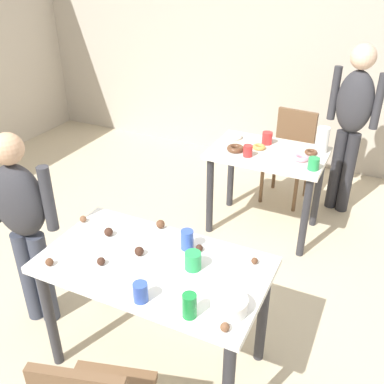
# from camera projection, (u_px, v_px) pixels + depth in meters

# --- Properties ---
(ground_plane) EXTENTS (6.40, 6.40, 0.00)m
(ground_plane) POSITION_uv_depth(u_px,v_px,m) (144.00, 353.00, 2.72)
(ground_plane) COLOR beige
(wall_back) EXTENTS (6.40, 0.10, 2.60)m
(wall_back) POSITION_uv_depth(u_px,v_px,m) (294.00, 46.00, 4.61)
(wall_back) COLOR #BCB2A3
(wall_back) RESTS_ON ground_plane
(dining_table_near) EXTENTS (1.21, 0.67, 0.75)m
(dining_table_near) POSITION_uv_depth(u_px,v_px,m) (155.00, 278.00, 2.37)
(dining_table_near) COLOR white
(dining_table_near) RESTS_ON ground_plane
(dining_table_far) EXTENTS (0.93, 0.62, 0.75)m
(dining_table_far) POSITION_uv_depth(u_px,v_px,m) (267.00, 166.00, 3.64)
(dining_table_far) COLOR silver
(dining_table_far) RESTS_ON ground_plane
(chair_far_table) EXTENTS (0.43, 0.43, 0.87)m
(chair_far_table) POSITION_uv_depth(u_px,v_px,m) (290.00, 151.00, 4.21)
(chair_far_table) COLOR brown
(chair_far_table) RESTS_ON ground_plane
(person_girl_near) EXTENTS (0.45, 0.27, 1.34)m
(person_girl_near) POSITION_uv_depth(u_px,v_px,m) (23.00, 219.00, 2.61)
(person_girl_near) COLOR #383D4C
(person_girl_near) RESTS_ON ground_plane
(person_adult_far) EXTENTS (0.45, 0.27, 1.54)m
(person_adult_far) POSITION_uv_depth(u_px,v_px,m) (352.00, 117.00, 3.79)
(person_adult_far) COLOR #28282D
(person_adult_far) RESTS_ON ground_plane
(mixing_bowl) EXTENTS (0.17, 0.17, 0.07)m
(mixing_bowl) POSITION_uv_depth(u_px,v_px,m) (229.00, 305.00, 1.99)
(mixing_bowl) COLOR white
(mixing_bowl) RESTS_ON dining_table_near
(soda_can) EXTENTS (0.07, 0.07, 0.12)m
(soda_can) POSITION_uv_depth(u_px,v_px,m) (189.00, 306.00, 1.95)
(soda_can) COLOR #198438
(soda_can) RESTS_ON dining_table_near
(fork_near) EXTENTS (0.17, 0.02, 0.01)m
(fork_near) POSITION_uv_depth(u_px,v_px,m) (83.00, 251.00, 2.39)
(fork_near) COLOR silver
(fork_near) RESTS_ON dining_table_near
(cup_near_0) EXTENTS (0.09, 0.09, 0.10)m
(cup_near_0) POSITION_uv_depth(u_px,v_px,m) (193.00, 261.00, 2.25)
(cup_near_0) COLOR green
(cup_near_0) RESTS_ON dining_table_near
(cup_near_1) EXTENTS (0.07, 0.07, 0.10)m
(cup_near_1) POSITION_uv_depth(u_px,v_px,m) (140.00, 292.00, 2.04)
(cup_near_1) COLOR #3351B2
(cup_near_1) RESTS_ON dining_table_near
(cup_near_2) EXTENTS (0.07, 0.07, 0.11)m
(cup_near_2) POSITION_uv_depth(u_px,v_px,m) (187.00, 240.00, 2.39)
(cup_near_2) COLOR #3351B2
(cup_near_2) RESTS_ON dining_table_near
(cake_ball_0) EXTENTS (0.04, 0.04, 0.04)m
(cake_ball_0) POSITION_uv_depth(u_px,v_px,m) (49.00, 262.00, 2.28)
(cake_ball_0) COLOR brown
(cake_ball_0) RESTS_ON dining_table_near
(cake_ball_1) EXTENTS (0.04, 0.04, 0.04)m
(cake_ball_1) POSITION_uv_depth(u_px,v_px,m) (101.00, 261.00, 2.29)
(cake_ball_1) COLOR #3D2319
(cake_ball_1) RESTS_ON dining_table_near
(cake_ball_2) EXTENTS (0.05, 0.05, 0.05)m
(cake_ball_2) POSITION_uv_depth(u_px,v_px,m) (139.00, 251.00, 2.36)
(cake_ball_2) COLOR #3D2319
(cake_ball_2) RESTS_ON dining_table_near
(cake_ball_3) EXTENTS (0.04, 0.04, 0.04)m
(cake_ball_3) POSITION_uv_depth(u_px,v_px,m) (255.00, 261.00, 2.30)
(cake_ball_3) COLOR brown
(cake_ball_3) RESTS_ON dining_table_near
(cake_ball_4) EXTENTS (0.05, 0.05, 0.05)m
(cake_ball_4) POSITION_uv_depth(u_px,v_px,m) (109.00, 232.00, 2.52)
(cake_ball_4) COLOR #3D2319
(cake_ball_4) RESTS_ON dining_table_near
(cake_ball_5) EXTENTS (0.04, 0.04, 0.04)m
(cake_ball_5) POSITION_uv_depth(u_px,v_px,m) (83.00, 219.00, 2.64)
(cake_ball_5) COLOR brown
(cake_ball_5) RESTS_ON dining_table_near
(cake_ball_6) EXTENTS (0.04, 0.04, 0.04)m
(cake_ball_6) POSITION_uv_depth(u_px,v_px,m) (199.00, 248.00, 2.39)
(cake_ball_6) COLOR #3D2319
(cake_ball_6) RESTS_ON dining_table_near
(cake_ball_7) EXTENTS (0.05, 0.05, 0.05)m
(cake_ball_7) POSITION_uv_depth(u_px,v_px,m) (160.00, 224.00, 2.59)
(cake_ball_7) COLOR brown
(cake_ball_7) RESTS_ON dining_table_near
(cake_ball_8) EXTENTS (0.04, 0.04, 0.04)m
(cake_ball_8) POSITION_uv_depth(u_px,v_px,m) (225.00, 327.00, 1.89)
(cake_ball_8) COLOR brown
(cake_ball_8) RESTS_ON dining_table_near
(pitcher_far) EXTENTS (0.10, 0.10, 0.21)m
(pitcher_far) POSITION_uv_depth(u_px,v_px,m) (322.00, 140.00, 3.52)
(pitcher_far) COLOR white
(pitcher_far) RESTS_ON dining_table_far
(cup_far_0) EXTENTS (0.07, 0.07, 0.09)m
(cup_far_0) POSITION_uv_depth(u_px,v_px,m) (248.00, 151.00, 3.47)
(cup_far_0) COLOR red
(cup_far_0) RESTS_ON dining_table_far
(cup_far_1) EXTENTS (0.09, 0.09, 0.10)m
(cup_far_1) POSITION_uv_depth(u_px,v_px,m) (267.00, 138.00, 3.69)
(cup_far_1) COLOR red
(cup_far_1) RESTS_ON dining_table_far
(cup_far_2) EXTENTS (0.08, 0.08, 0.09)m
(cup_far_2) POSITION_uv_depth(u_px,v_px,m) (314.00, 164.00, 3.26)
(cup_far_2) COLOR green
(cup_far_2) RESTS_ON dining_table_far
(donut_far_0) EXTENTS (0.14, 0.14, 0.04)m
(donut_far_0) POSITION_uv_depth(u_px,v_px,m) (235.00, 148.00, 3.57)
(donut_far_0) COLOR brown
(donut_far_0) RESTS_ON dining_table_far
(donut_far_1) EXTENTS (0.12, 0.12, 0.04)m
(donut_far_1) POSITION_uv_depth(u_px,v_px,m) (235.00, 136.00, 3.81)
(donut_far_1) COLOR white
(donut_far_1) RESTS_ON dining_table_far
(donut_far_2) EXTENTS (0.11, 0.11, 0.03)m
(donut_far_2) POSITION_uv_depth(u_px,v_px,m) (259.00, 147.00, 3.61)
(donut_far_2) COLOR gold
(donut_far_2) RESTS_ON dining_table_far
(donut_far_3) EXTENTS (0.12, 0.12, 0.04)m
(donut_far_3) POSITION_uv_depth(u_px,v_px,m) (301.00, 158.00, 3.42)
(donut_far_3) COLOR pink
(donut_far_3) RESTS_ON dining_table_far
(donut_far_4) EXTENTS (0.10, 0.10, 0.03)m
(donut_far_4) POSITION_uv_depth(u_px,v_px,m) (311.00, 152.00, 3.52)
(donut_far_4) COLOR brown
(donut_far_4) RESTS_ON dining_table_far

